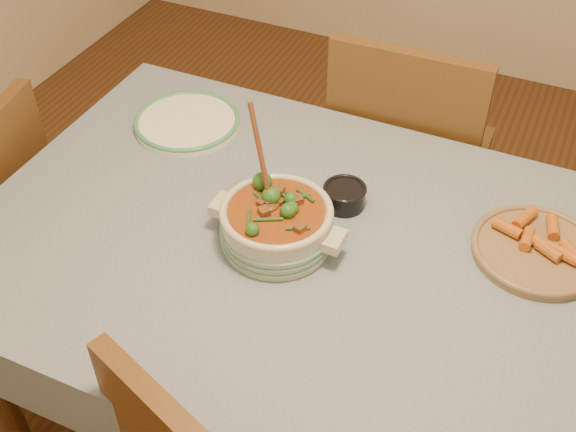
# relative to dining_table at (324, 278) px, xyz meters

# --- Properties ---
(floor) EXTENTS (4.50, 4.50, 0.00)m
(floor) POSITION_rel_dining_table_xyz_m (0.00, 0.00, -0.66)
(floor) COLOR #432813
(floor) RESTS_ON ground
(dining_table) EXTENTS (1.68, 1.08, 0.76)m
(dining_table) POSITION_rel_dining_table_xyz_m (0.00, 0.00, 0.00)
(dining_table) COLOR brown
(dining_table) RESTS_ON floor
(stew_casserole) EXTENTS (0.32, 0.26, 0.31)m
(stew_casserole) POSITION_rel_dining_table_xyz_m (-0.11, -0.02, 0.16)
(stew_casserole) COLOR beige
(stew_casserole) RESTS_ON dining_table
(white_plate) EXTENTS (0.36, 0.36, 0.03)m
(white_plate) POSITION_rel_dining_table_xyz_m (-0.54, 0.30, 0.11)
(white_plate) COLOR white
(white_plate) RESTS_ON dining_table
(condiment_bowl) EXTENTS (0.14, 0.14, 0.06)m
(condiment_bowl) POSITION_rel_dining_table_xyz_m (-0.02, 0.17, 0.12)
(condiment_bowl) COLOR black
(condiment_bowl) RESTS_ON dining_table
(fried_plate) EXTENTS (0.36, 0.36, 0.05)m
(fried_plate) POSITION_rel_dining_table_xyz_m (0.44, 0.19, 0.11)
(fried_plate) COLOR #9A7E55
(fried_plate) RESTS_ON dining_table
(chair_far) EXTENTS (0.46, 0.46, 0.97)m
(chair_far) POSITION_rel_dining_table_xyz_m (-0.00, 0.70, -0.11)
(chair_far) COLOR brown
(chair_far) RESTS_ON floor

